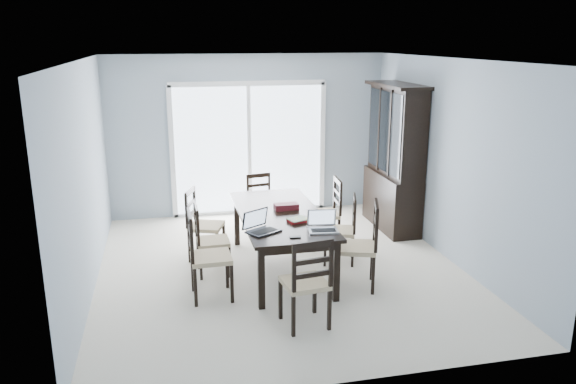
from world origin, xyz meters
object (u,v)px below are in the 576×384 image
at_px(chair_left_far, 199,216).
at_px(game_box, 286,207).
at_px(china_hutch, 394,159).
at_px(chair_left_near, 201,246).
at_px(chair_right_near, 365,236).
at_px(hot_tub, 196,171).
at_px(chair_left_mid, 206,232).
at_px(chair_end_near, 308,274).
at_px(chair_end_far, 261,197).
at_px(laptop_dark, 263,227).
at_px(chair_right_mid, 346,222).
at_px(chair_right_far, 330,205).
at_px(dining_table, 280,219).
at_px(cell_phone, 295,237).
at_px(laptop_silver, 323,227).

relative_size(chair_left_far, game_box, 3.63).
xyz_separation_m(china_hutch, chair_left_near, (-3.04, -1.85, -0.45)).
height_order(chair_right_near, hot_tub, chair_right_near).
relative_size(chair_left_mid, chair_end_near, 0.91).
bearing_deg(chair_end_far, chair_left_near, 54.24).
bearing_deg(china_hutch, laptop_dark, -140.99).
height_order(chair_right_mid, chair_end_far, chair_right_mid).
height_order(chair_right_mid, hot_tub, chair_right_mid).
height_order(chair_right_near, chair_right_mid, chair_right_near).
bearing_deg(chair_right_mid, chair_end_near, 167.34).
bearing_deg(chair_right_near, china_hutch, -12.17).
bearing_deg(laptop_dark, chair_right_far, 18.67).
xyz_separation_m(dining_table, laptop_dark, (-0.33, -0.66, 0.14)).
bearing_deg(laptop_dark, china_hutch, 8.24).
xyz_separation_m(dining_table, chair_left_far, (-0.96, 0.62, -0.09)).
bearing_deg(chair_left_far, chair_left_mid, 23.52).
relative_size(chair_left_mid, chair_right_mid, 0.99).
xyz_separation_m(chair_right_mid, hot_tub, (-1.69, 3.51, -0.05)).
height_order(chair_left_mid, chair_end_near, chair_end_near).
xyz_separation_m(chair_left_far, cell_phone, (0.94, -1.52, 0.18)).
distance_m(china_hutch, chair_end_far, 2.10).
relative_size(china_hutch, chair_right_mid, 2.13).
bearing_deg(laptop_dark, chair_end_far, 50.22).
bearing_deg(china_hutch, chair_left_near, -148.70).
distance_m(dining_table, chair_left_mid, 0.93).
distance_m(china_hutch, chair_left_near, 3.59).
relative_size(china_hutch, chair_end_near, 1.95).
bearing_deg(chair_left_far, china_hutch, 121.29).
bearing_deg(chair_left_near, chair_left_mid, 170.85).
bearing_deg(chair_end_far, china_hutch, 163.13).
xyz_separation_m(chair_left_near, game_box, (1.12, 0.73, 0.17)).
distance_m(china_hutch, chair_left_mid, 3.22).
distance_m(chair_left_mid, chair_end_near, 1.83).
xyz_separation_m(china_hutch, cell_phone, (-2.05, -2.15, -0.31)).
bearing_deg(chair_right_near, laptop_dark, 106.05).
bearing_deg(dining_table, china_hutch, 31.71).
relative_size(chair_left_far, chair_right_far, 0.99).
distance_m(chair_end_near, laptop_silver, 0.87).
xyz_separation_m(china_hutch, laptop_dark, (-2.35, -1.91, -0.26)).
height_order(chair_left_far, cell_phone, chair_left_far).
relative_size(chair_left_far, laptop_silver, 3.06).
height_order(china_hutch, chair_left_mid, china_hutch).
bearing_deg(chair_end_near, chair_right_mid, 52.81).
height_order(chair_end_near, game_box, chair_end_near).
xyz_separation_m(chair_right_mid, chair_right_far, (-0.02, 0.68, 0.04)).
xyz_separation_m(chair_right_near, chair_end_far, (-0.84, 2.22, -0.10)).
xyz_separation_m(chair_end_far, laptop_dark, (-0.34, -2.16, 0.27)).
xyz_separation_m(china_hutch, laptop_silver, (-1.69, -2.02, -0.27)).
xyz_separation_m(chair_left_mid, chair_left_far, (-0.04, 0.55, 0.03)).
relative_size(chair_right_far, game_box, 3.66).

